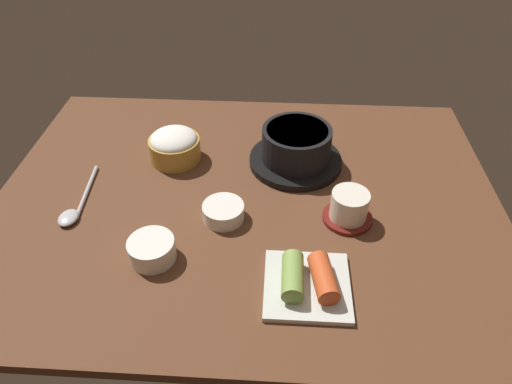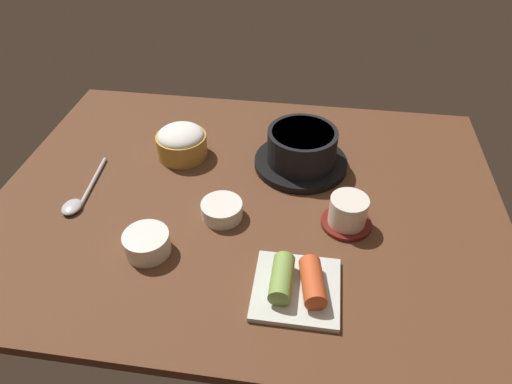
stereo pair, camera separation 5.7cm
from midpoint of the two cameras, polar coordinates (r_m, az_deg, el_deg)
dining_table at (r=91.78cm, az=-2.95°, el=-1.10°), size 100.00×76.00×2.00cm
stone_pot at (r=97.42cm, az=3.36°, el=5.46°), size 19.86×19.86×8.66cm
rice_bowl at (r=101.07cm, az=-11.73°, el=5.67°), size 11.00×11.00×6.98cm
tea_cup_with_saucer at (r=85.40cm, az=9.65°, el=-1.96°), size 9.29×9.29×6.20cm
banchan_cup_center at (r=85.75cm, az=-5.99°, el=-2.48°), size 7.82×7.82×3.12cm
kimchi_plate at (r=74.32cm, az=4.23°, el=-11.09°), size 13.81×13.81×4.56cm
side_bowl_near at (r=80.67cm, az=-14.86°, el=-6.99°), size 8.00×8.00×3.91cm
spoon at (r=95.16cm, az=-23.28°, el=-1.97°), size 3.60×18.49×1.35cm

